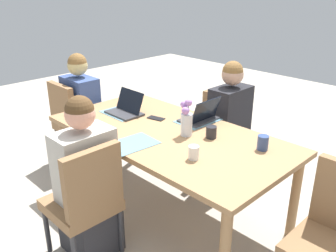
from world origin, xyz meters
TOP-DOWN VIEW (x-y plane):
  - ground_plane at (0.00, 0.00)m, footprint 10.00×10.00m
  - dining_table at (0.00, 0.00)m, footprint 2.01×1.02m
  - chair_near_left_near at (0.05, -0.86)m, footprint 0.44×0.44m
  - person_near_left_near at (-0.02, -0.80)m, footprint 0.36×0.40m
  - chair_far_left_mid at (-0.03, 0.81)m, footprint 0.44×0.44m
  - person_far_left_mid at (0.05, 0.75)m, footprint 0.36×0.40m
  - chair_head_right_left_far at (1.34, 0.09)m, footprint 0.44×0.44m
  - person_head_right_left_far at (1.28, 0.01)m, footprint 0.40×0.36m
  - chair_head_left_right_near at (-1.37, -0.04)m, footprint 0.44×0.44m
  - flower_vase at (-0.15, -0.05)m, footprint 0.11×0.11m
  - placemat_near_left_near at (-0.01, -0.35)m, footprint 0.27×0.37m
  - placemat_far_left_mid at (0.02, 0.35)m, footprint 0.29×0.38m
  - placemat_head_right_left_far at (0.60, 0.00)m, footprint 0.36×0.27m
  - laptop_near_left_near at (-0.03, -0.36)m, footprint 0.22×0.32m
  - laptop_head_right_left_far at (0.56, -0.02)m, footprint 0.32×0.22m
  - coffee_mug_near_left at (-0.46, 0.21)m, footprint 0.07×0.07m
  - coffee_mug_near_right at (-0.71, -0.26)m, footprint 0.08×0.08m
  - coffee_mug_centre_left at (-0.32, -0.16)m, footprint 0.08×0.08m
  - phone_black at (0.28, -0.13)m, footprint 0.16×0.11m

SIDE VIEW (x-z plane):
  - ground_plane at x=0.00m, z-range 0.00..0.00m
  - chair_near_left_near at x=0.05m, z-range 0.05..0.95m
  - chair_far_left_mid at x=-0.03m, z-range 0.05..0.95m
  - chair_head_right_left_far at x=1.34m, z-range 0.05..0.95m
  - chair_head_left_right_near at x=-1.37m, z-range 0.05..0.95m
  - person_near_left_near at x=-0.02m, z-range -0.07..1.12m
  - person_far_left_mid at x=0.05m, z-range -0.07..1.12m
  - person_head_right_left_far at x=1.28m, z-range -0.07..1.12m
  - dining_table at x=0.00m, z-range 0.30..1.03m
  - placemat_near_left_near at x=-0.01m, z-range 0.74..0.74m
  - placemat_far_left_mid at x=0.02m, z-range 0.74..0.74m
  - placemat_head_right_left_far at x=0.60m, z-range 0.74..0.74m
  - phone_black at x=0.28m, z-range 0.74..0.75m
  - laptop_head_right_left_far at x=0.56m, z-range 0.68..0.88m
  - laptop_near_left_near at x=-0.03m, z-range 0.68..0.89m
  - coffee_mug_centre_left at x=-0.32m, z-range 0.74..0.83m
  - coffee_mug_near_left at x=-0.46m, z-range 0.74..0.83m
  - coffee_mug_near_right at x=-0.71m, z-range 0.74..0.85m
  - flower_vase at x=-0.15m, z-range 0.73..1.02m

